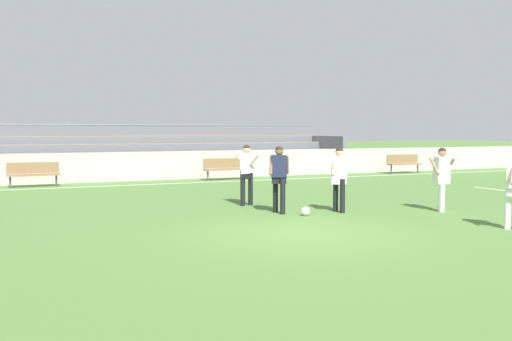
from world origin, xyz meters
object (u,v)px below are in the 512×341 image
object	(u,v)px
bench_far_left	(404,162)
bleacher_stand	(99,155)
player_dark_on_ball	(279,173)
soccer_ball	(306,211)
bench_near_wall_gap	(225,167)
player_white_wide_left	(247,169)
bench_far_right	(33,172)
player_white_pressing_high	(339,174)
player_white_dropping_back	(442,174)

from	to	relation	value
bench_far_left	bleacher_stand	bearing A→B (deg)	165.24
player_dark_on_ball	soccer_ball	bearing A→B (deg)	-57.29
bleacher_stand	bench_near_wall_gap	distance (m)	5.86
bench_near_wall_gap	player_white_wide_left	xyz separation A→B (m)	(-2.23, -7.72, 0.45)
bleacher_stand	soccer_ball	xyz separation A→B (m)	(2.94, -13.66, -0.87)
bench_far_right	player_dark_on_ball	distance (m)	10.84
bench_far_right	bench_near_wall_gap	bearing A→B (deg)	0.00
player_white_pressing_high	player_white_wide_left	distance (m)	2.69
bench_far_left	player_white_pressing_high	bearing A→B (deg)	-134.67
player_white_dropping_back	player_white_wide_left	bearing A→B (deg)	143.70
bleacher_stand	player_white_pressing_high	xyz separation A→B (m)	(4.01, -13.46, -0.01)
bench_far_left	player_dark_on_ball	distance (m)	14.64
bleacher_stand	player_white_pressing_high	bearing A→B (deg)	-73.41
bench_far_right	player_white_dropping_back	distance (m)	14.24
bleacher_stand	player_white_dropping_back	distance (m)	15.77
player_white_dropping_back	soccer_ball	xyz separation A→B (m)	(-3.55, 0.71, -0.86)
player_white_wide_left	soccer_ball	bearing A→B (deg)	-75.94
bench_far_left	player_white_wide_left	xyz separation A→B (m)	(-11.38, -7.72, 0.45)
player_white_dropping_back	bench_far_left	bearing A→B (deg)	56.01
player_white_dropping_back	player_white_wide_left	distance (m)	5.12
player_white_pressing_high	player_dark_on_ball	bearing A→B (deg)	163.72
bench_far_left	player_white_wide_left	distance (m)	13.76
bleacher_stand	player_dark_on_ball	bearing A→B (deg)	-79.00
player_white_pressing_high	player_white_wide_left	bearing A→B (deg)	127.93
bench_far_right	bench_far_left	bearing A→B (deg)	0.00
player_white_pressing_high	player_white_dropping_back	distance (m)	2.64
bench_far_right	player_dark_on_ball	xyz separation A→B (m)	(5.37, -9.41, 0.45)
bleacher_stand	player_white_dropping_back	xyz separation A→B (m)	(6.49, -14.37, -0.01)
bleacher_stand	bench_far_right	size ratio (longest dim) A/B	13.00
bleacher_stand	player_dark_on_ball	xyz separation A→B (m)	(2.53, -13.03, 0.02)
bench_far_left	player_white_wide_left	size ratio (longest dim) A/B	1.08
bench_near_wall_gap	player_white_wide_left	distance (m)	8.05
bench_far_right	player_white_pressing_high	distance (m)	12.00
player_white_dropping_back	bench_near_wall_gap	bearing A→B (deg)	99.99
bleacher_stand	bench_far_left	xyz separation A→B (m)	(13.74, -3.62, -0.43)
bench_near_wall_gap	player_white_wide_left	bearing A→B (deg)	-106.13
player_white_wide_left	soccer_ball	size ratio (longest dim) A/B	7.60
bench_far_left	player_white_pressing_high	xyz separation A→B (m)	(-9.73, -9.84, 0.43)
bleacher_stand	bench_far_left	size ratio (longest dim) A/B	13.00
bench_far_right	player_white_dropping_back	world-z (taller)	player_white_dropping_back
bench_far_right	soccer_ball	size ratio (longest dim) A/B	8.18
bench_near_wall_gap	player_white_dropping_back	world-z (taller)	player_white_dropping_back
player_white_pressing_high	player_white_dropping_back	world-z (taller)	player_white_pressing_high
bench_near_wall_gap	player_dark_on_ball	distance (m)	9.64
bench_near_wall_gap	soccer_ball	bearing A→B (deg)	-99.34
player_white_dropping_back	soccer_ball	size ratio (longest dim) A/B	7.41
bleacher_stand	soccer_ball	size ratio (longest dim) A/B	106.33
bleacher_stand	player_dark_on_ball	size ratio (longest dim) A/B	13.96
bench_far_right	bench_near_wall_gap	size ratio (longest dim) A/B	1.00
player_dark_on_ball	player_white_pressing_high	size ratio (longest dim) A/B	1.02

